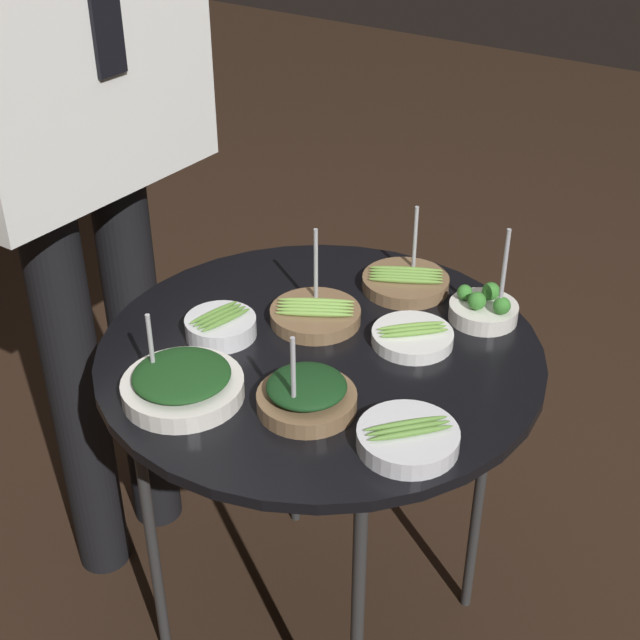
{
  "coord_description": "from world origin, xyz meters",
  "views": [
    {
      "loc": [
        -0.95,
        -0.65,
        1.42
      ],
      "look_at": [
        0.0,
        0.0,
        0.7
      ],
      "focal_mm": 50.0,
      "sensor_mm": 36.0,
      "label": 1
    }
  ],
  "objects_px": {
    "bowl_asparagus_mid_right": "(412,337)",
    "bowl_spinach_center": "(182,384)",
    "bowl_broccoli_front_right": "(484,308)",
    "bowl_asparagus_near_rim": "(221,326)",
    "bowl_spinach_mid_left": "(307,395)",
    "serving_cart": "(320,370)",
    "waiter_figure": "(57,41)",
    "bowl_asparagus_back_right": "(315,314)",
    "bowl_asparagus_front_center": "(406,282)",
    "bowl_asparagus_front_left": "(408,438)"
  },
  "relations": [
    {
      "from": "bowl_asparagus_mid_right",
      "to": "bowl_spinach_center",
      "type": "distance_m",
      "value": 0.37
    },
    {
      "from": "bowl_broccoli_front_right",
      "to": "bowl_spinach_center",
      "type": "relative_size",
      "value": 0.99
    },
    {
      "from": "bowl_asparagus_near_rim",
      "to": "bowl_asparagus_mid_right",
      "type": "height_order",
      "value": "bowl_asparagus_near_rim"
    },
    {
      "from": "bowl_asparagus_mid_right",
      "to": "bowl_spinach_mid_left",
      "type": "height_order",
      "value": "bowl_spinach_mid_left"
    },
    {
      "from": "serving_cart",
      "to": "bowl_spinach_mid_left",
      "type": "height_order",
      "value": "bowl_spinach_mid_left"
    },
    {
      "from": "serving_cart",
      "to": "waiter_figure",
      "type": "bearing_deg",
      "value": 93.32
    },
    {
      "from": "serving_cart",
      "to": "bowl_asparagus_back_right",
      "type": "bearing_deg",
      "value": 40.04
    },
    {
      "from": "serving_cart",
      "to": "bowl_asparagus_back_right",
      "type": "distance_m",
      "value": 0.1
    },
    {
      "from": "serving_cart",
      "to": "bowl_spinach_center",
      "type": "height_order",
      "value": "bowl_spinach_center"
    },
    {
      "from": "bowl_asparagus_front_center",
      "to": "bowl_asparagus_near_rim",
      "type": "bearing_deg",
      "value": 150.36
    },
    {
      "from": "bowl_broccoli_front_right",
      "to": "bowl_asparagus_front_center",
      "type": "height_order",
      "value": "bowl_broccoli_front_right"
    },
    {
      "from": "bowl_spinach_mid_left",
      "to": "bowl_asparagus_mid_right",
      "type": "bearing_deg",
      "value": -10.04
    },
    {
      "from": "bowl_asparagus_front_center",
      "to": "bowl_asparagus_front_left",
      "type": "bearing_deg",
      "value": -149.89
    },
    {
      "from": "bowl_asparagus_back_right",
      "to": "bowl_spinach_center",
      "type": "xyz_separation_m",
      "value": [
        -0.27,
        0.04,
        0.01
      ]
    },
    {
      "from": "bowl_asparagus_back_right",
      "to": "bowl_asparagus_front_left",
      "type": "xyz_separation_m",
      "value": [
        -0.19,
        -0.28,
        0.0
      ]
    },
    {
      "from": "bowl_asparagus_back_right",
      "to": "bowl_broccoli_front_right",
      "type": "bearing_deg",
      "value": -54.38
    },
    {
      "from": "bowl_asparagus_mid_right",
      "to": "bowl_spinach_center",
      "type": "height_order",
      "value": "bowl_spinach_center"
    },
    {
      "from": "bowl_asparagus_near_rim",
      "to": "bowl_asparagus_front_left",
      "type": "height_order",
      "value": "bowl_asparagus_near_rim"
    },
    {
      "from": "bowl_asparagus_back_right",
      "to": "bowl_asparagus_front_center",
      "type": "bearing_deg",
      "value": -21.17
    },
    {
      "from": "bowl_spinach_mid_left",
      "to": "bowl_broccoli_front_right",
      "type": "bearing_deg",
      "value": -15.9
    },
    {
      "from": "serving_cart",
      "to": "bowl_asparagus_near_rim",
      "type": "height_order",
      "value": "bowl_asparagus_near_rim"
    },
    {
      "from": "bowl_asparagus_front_center",
      "to": "bowl_broccoli_front_right",
      "type": "bearing_deg",
      "value": -95.92
    },
    {
      "from": "bowl_asparagus_back_right",
      "to": "bowl_spinach_center",
      "type": "bearing_deg",
      "value": 171.48
    },
    {
      "from": "bowl_asparagus_back_right",
      "to": "waiter_figure",
      "type": "distance_m",
      "value": 0.59
    },
    {
      "from": "serving_cart",
      "to": "bowl_asparagus_near_rim",
      "type": "relative_size",
      "value": 6.16
    },
    {
      "from": "bowl_asparagus_near_rim",
      "to": "bowl_asparagus_front_center",
      "type": "relative_size",
      "value": 0.75
    },
    {
      "from": "bowl_asparagus_mid_right",
      "to": "bowl_asparagus_front_left",
      "type": "height_order",
      "value": "bowl_asparagus_front_left"
    },
    {
      "from": "bowl_asparagus_mid_right",
      "to": "bowl_spinach_mid_left",
      "type": "bearing_deg",
      "value": 169.96
    },
    {
      "from": "serving_cart",
      "to": "bowl_broccoli_front_right",
      "type": "relative_size",
      "value": 3.99
    },
    {
      "from": "bowl_asparagus_mid_right",
      "to": "waiter_figure",
      "type": "relative_size",
      "value": 0.08
    },
    {
      "from": "bowl_asparagus_near_rim",
      "to": "bowl_spinach_center",
      "type": "distance_m",
      "value": 0.17
    },
    {
      "from": "serving_cart",
      "to": "bowl_asparagus_back_right",
      "type": "relative_size",
      "value": 4.71
    },
    {
      "from": "bowl_spinach_center",
      "to": "bowl_spinach_mid_left",
      "type": "bearing_deg",
      "value": -64.58
    },
    {
      "from": "serving_cart",
      "to": "waiter_figure",
      "type": "xyz_separation_m",
      "value": [
        -0.03,
        0.47,
        0.45
      ]
    },
    {
      "from": "bowl_broccoli_front_right",
      "to": "bowl_asparagus_front_left",
      "type": "xyz_separation_m",
      "value": [
        -0.35,
        -0.06,
        -0.01
      ]
    },
    {
      "from": "bowl_broccoli_front_right",
      "to": "bowl_asparagus_front_left",
      "type": "distance_m",
      "value": 0.35
    },
    {
      "from": "serving_cart",
      "to": "bowl_broccoli_front_right",
      "type": "xyz_separation_m",
      "value": [
        0.22,
        -0.17,
        0.06
      ]
    },
    {
      "from": "bowl_broccoli_front_right",
      "to": "waiter_figure",
      "type": "height_order",
      "value": "waiter_figure"
    },
    {
      "from": "bowl_asparagus_back_right",
      "to": "bowl_spinach_mid_left",
      "type": "bearing_deg",
      "value": -148.38
    },
    {
      "from": "bowl_asparagus_back_right",
      "to": "bowl_asparagus_near_rim",
      "type": "height_order",
      "value": "bowl_asparagus_back_right"
    },
    {
      "from": "bowl_spinach_mid_left",
      "to": "bowl_spinach_center",
      "type": "distance_m",
      "value": 0.18
    },
    {
      "from": "bowl_asparagus_front_left",
      "to": "bowl_asparagus_front_center",
      "type": "bearing_deg",
      "value": 30.11
    },
    {
      "from": "bowl_asparagus_near_rim",
      "to": "bowl_broccoli_front_right",
      "type": "xyz_separation_m",
      "value": [
        0.28,
        -0.32,
        0.0
      ]
    },
    {
      "from": "bowl_asparagus_front_left",
      "to": "bowl_spinach_mid_left",
      "type": "distance_m",
      "value": 0.16
    },
    {
      "from": "bowl_spinach_mid_left",
      "to": "bowl_asparagus_front_left",
      "type": "bearing_deg",
      "value": -87.21
    },
    {
      "from": "bowl_broccoli_front_right",
      "to": "bowl_asparagus_mid_right",
      "type": "bearing_deg",
      "value": 154.37
    },
    {
      "from": "bowl_asparagus_front_center",
      "to": "bowl_asparagus_back_right",
      "type": "bearing_deg",
      "value": 158.83
    },
    {
      "from": "waiter_figure",
      "to": "bowl_asparagus_mid_right",
      "type": "bearing_deg",
      "value": -78.56
    },
    {
      "from": "serving_cart",
      "to": "bowl_broccoli_front_right",
      "type": "height_order",
      "value": "bowl_broccoli_front_right"
    },
    {
      "from": "bowl_spinach_center",
      "to": "bowl_asparagus_front_center",
      "type": "distance_m",
      "value": 0.46
    }
  ]
}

